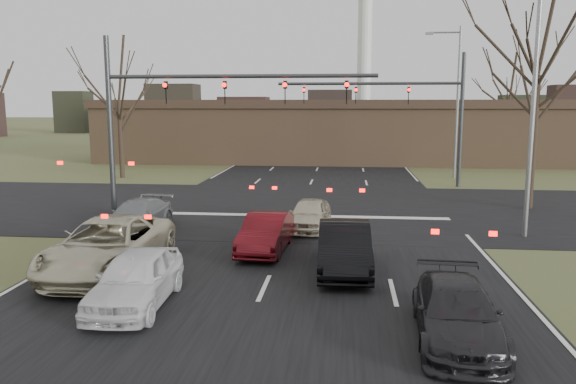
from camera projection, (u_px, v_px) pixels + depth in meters
The scene contains 18 objects.
ground at pixel (245, 333), 12.46m from camera, with size 360.00×360.00×0.00m, color #46512B.
road_main at pixel (329, 143), 71.40m from camera, with size 14.00×300.00×0.02m, color black.
road_cross at pixel (300, 208), 27.19m from camera, with size 200.00×14.00×0.02m, color black.
building at pixel (344, 130), 49.16m from camera, with size 42.40×10.40×5.30m.
mast_arm_near at pixel (180, 102), 24.96m from camera, with size 12.12×0.24×8.00m.
mast_arm_far at pixel (414, 103), 33.63m from camera, with size 11.12×0.24×8.00m.
streetlight_right_near at pixel (529, 88), 20.51m from camera, with size 2.34×0.25×10.00m.
streetlight_right_far at pixel (455, 95), 37.15m from camera, with size 2.34×0.25×10.00m.
tree_right_near at pixel (542, 18), 25.66m from camera, with size 6.90×6.90×11.50m.
tree_left_far at pixel (117, 68), 37.18m from camera, with size 5.70×5.70×9.50m.
tree_right_far at pixel (510, 78), 44.22m from camera, with size 5.40×5.40×9.00m.
car_silver_suv at pixel (108, 246), 16.77m from camera, with size 2.68×5.80×1.61m, color beige.
car_white_sedan at pixel (136, 279), 14.02m from camera, with size 1.65×4.10×1.40m, color silver.
car_black_hatch at pixel (344, 248), 16.91m from camera, with size 1.54×4.42×1.46m, color black.
car_charcoal_sedan at pixel (457, 313), 11.95m from camera, with size 1.73×4.25×1.23m, color black.
car_grey_ahead at pixel (137, 216), 22.33m from camera, with size 1.70×4.18×1.21m, color gray.
car_red_ahead at pixel (266, 233), 19.18m from camera, with size 1.37×3.93×1.30m, color #4F0B11.
car_silver_ahead at pixel (309, 214), 22.47m from camera, with size 1.49×3.69×1.26m, color beige.
Camera 1 is at (2.18, -11.65, 5.04)m, focal length 35.00 mm.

